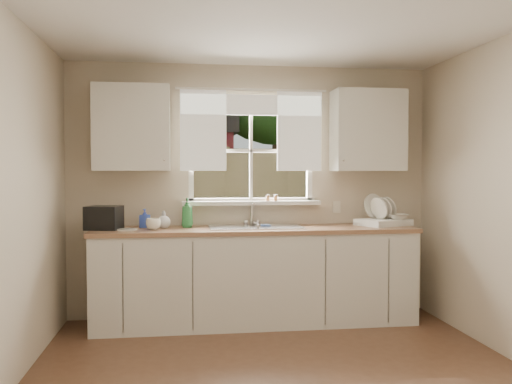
{
  "coord_description": "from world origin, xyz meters",
  "views": [
    {
      "loc": [
        -0.69,
        -3.38,
        1.44
      ],
      "look_at": [
        0.0,
        1.65,
        1.25
      ],
      "focal_mm": 38.0,
      "sensor_mm": 36.0,
      "label": 1
    }
  ],
  "objects": [
    {
      "name": "sill_jars",
      "position": [
        0.2,
        1.94,
        1.18
      ],
      "size": [
        0.12,
        0.04,
        0.06
      ],
      "color": "brown",
      "rests_on": "window"
    },
    {
      "name": "saucer",
      "position": [
        -1.18,
        1.61,
        0.92
      ],
      "size": [
        0.18,
        0.18,
        0.01
      ],
      "primitive_type": "cylinder",
      "color": "silver",
      "rests_on": "countertop"
    },
    {
      "name": "wall_outlet",
      "position": [
        0.88,
        1.99,
        1.08
      ],
      "size": [
        0.08,
        0.01,
        0.12
      ],
      "primitive_type": "cube",
      "color": "beige",
      "rests_on": "room_walls"
    },
    {
      "name": "countertop",
      "position": [
        0.0,
        1.68,
        0.89
      ],
      "size": [
        3.04,
        0.65,
        0.04
      ],
      "primitive_type": "cube",
      "color": "#956A4A",
      "rests_on": "base_cabinets"
    },
    {
      "name": "ceiling",
      "position": [
        0.0,
        0.0,
        2.5
      ],
      "size": [
        3.6,
        4.0,
        0.02
      ],
      "primitive_type": "cube",
      "color": "silver",
      "rests_on": "room_walls"
    },
    {
      "name": "bowl",
      "position": [
        1.41,
        1.69,
        1.0
      ],
      "size": [
        0.23,
        0.23,
        0.05
      ],
      "primitive_type": "imported",
      "rotation": [
        0.0,
        0.0,
        -0.11
      ],
      "color": "silver",
      "rests_on": "dish_rack"
    },
    {
      "name": "black_appliance",
      "position": [
        -1.4,
        1.71,
        1.02
      ],
      "size": [
        0.35,
        0.32,
        0.22
      ],
      "primitive_type": "cube",
      "rotation": [
        0.0,
        0.0,
        -0.23
      ],
      "color": "black",
      "rests_on": "countertop"
    },
    {
      "name": "dish_rack",
      "position": [
        1.28,
        1.75,
        0.97
      ],
      "size": [
        0.57,
        0.51,
        0.31
      ],
      "color": "white",
      "rests_on": "countertop"
    },
    {
      "name": "upper_cabinet_right",
      "position": [
        1.15,
        1.82,
        1.85
      ],
      "size": [
        0.7,
        0.33,
        0.8
      ],
      "primitive_type": "cube",
      "color": "silver",
      "rests_on": "room_walls"
    },
    {
      "name": "curtains",
      "position": [
        0.0,
        1.95,
        1.93
      ],
      "size": [
        1.5,
        0.03,
        0.81
      ],
      "color": "white",
      "rests_on": "room_walls"
    },
    {
      "name": "base_cabinets",
      "position": [
        0.0,
        1.68,
        0.43
      ],
      "size": [
        3.0,
        0.62,
        0.87
      ],
      "primitive_type": "cube",
      "color": "silver",
      "rests_on": "ground"
    },
    {
      "name": "sink",
      "position": [
        0.0,
        1.71,
        0.84
      ],
      "size": [
        0.88,
        0.52,
        0.4
      ],
      "color": "#B7B7BC",
      "rests_on": "countertop"
    },
    {
      "name": "soap_bottle_b",
      "position": [
        -1.04,
        1.84,
        1.0
      ],
      "size": [
        0.1,
        0.11,
        0.18
      ],
      "primitive_type": "imported",
      "rotation": [
        0.0,
        0.0,
        -0.36
      ],
      "color": "blue",
      "rests_on": "countertop"
    },
    {
      "name": "soap_bottle_c",
      "position": [
        -0.86,
        1.77,
        0.99
      ],
      "size": [
        0.13,
        0.13,
        0.16
      ],
      "primitive_type": "imported",
      "rotation": [
        0.0,
        0.0,
        -0.03
      ],
      "color": "beige",
      "rests_on": "countertop"
    },
    {
      "name": "cup",
      "position": [
        -0.95,
        1.62,
        0.96
      ],
      "size": [
        0.18,
        0.18,
        0.11
      ],
      "primitive_type": "imported",
      "rotation": [
        0.0,
        0.0,
        0.4
      ],
      "color": "white",
      "rests_on": "countertop"
    },
    {
      "name": "soap_bottle_a",
      "position": [
        -0.64,
        1.79,
        1.05
      ],
      "size": [
        0.12,
        0.12,
        0.28
      ],
      "primitive_type": "imported",
      "rotation": [
        0.0,
        0.0,
        -0.06
      ],
      "color": "#287C3C",
      "rests_on": "countertop"
    },
    {
      "name": "window",
      "position": [
        0.0,
        2.0,
        1.49
      ],
      "size": [
        1.38,
        0.16,
        1.06
      ],
      "color": "white",
      "rests_on": "room_walls"
    },
    {
      "name": "upper_cabinet_left",
      "position": [
        -1.15,
        1.82,
        1.85
      ],
      "size": [
        0.7,
        0.33,
        0.8
      ],
      "primitive_type": "cube",
      "color": "silver",
      "rests_on": "room_walls"
    },
    {
      "name": "backyard",
      "position": [
        0.58,
        8.42,
        3.46
      ],
      "size": [
        20.0,
        10.0,
        6.13
      ],
      "color": "#335421",
      "rests_on": "ground"
    },
    {
      "name": "room_walls",
      "position": [
        0.0,
        -0.07,
        1.24
      ],
      "size": [
        3.62,
        4.02,
        2.5
      ],
      "color": "beige",
      "rests_on": "ground"
    }
  ]
}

